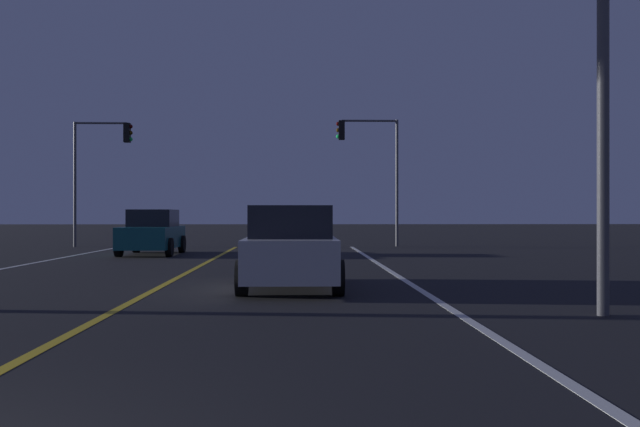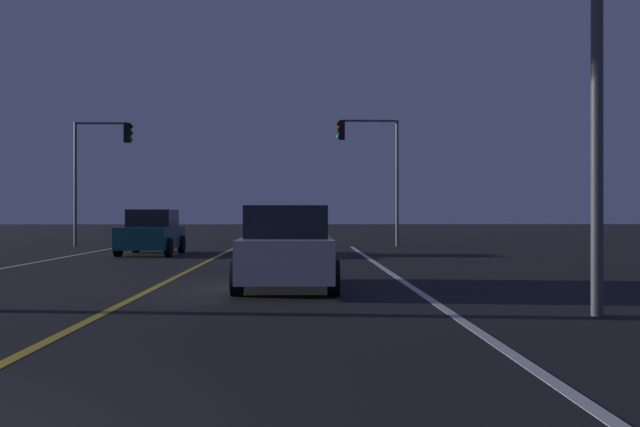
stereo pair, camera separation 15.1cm
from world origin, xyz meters
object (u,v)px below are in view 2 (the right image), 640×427
object	(u,v)px
car_oncoming	(152,233)
traffic_light_near_right	(369,153)
car_lead_same_lane	(287,249)
traffic_light_near_left	(102,155)

from	to	relation	value
car_oncoming	traffic_light_near_right	bearing A→B (deg)	125.73
car_lead_same_lane	traffic_light_near_right	distance (m)	19.26
car_lead_same_lane	traffic_light_near_left	world-z (taller)	traffic_light_near_left
traffic_light_near_right	traffic_light_near_left	distance (m)	12.56
car_lead_same_lane	traffic_light_near_right	xyz separation A→B (m)	(3.49, 18.60, 3.58)
traffic_light_near_right	traffic_light_near_left	size ratio (longest dim) A/B	1.03
car_oncoming	car_lead_same_lane	bearing A→B (deg)	23.73
car_lead_same_lane	traffic_light_near_right	bearing A→B (deg)	-10.62
car_oncoming	traffic_light_near_left	size ratio (longest dim) A/B	0.74
traffic_light_near_left	traffic_light_near_right	bearing A→B (deg)	0.00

